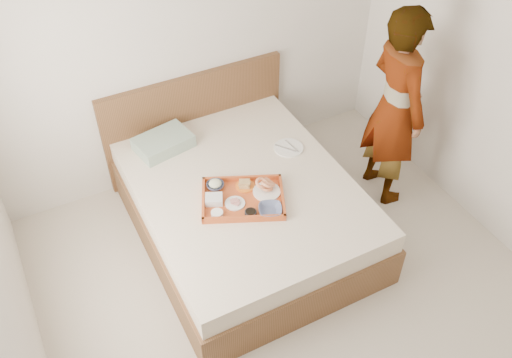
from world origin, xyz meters
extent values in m
cube|color=#BCB09F|center=(0.00, 0.00, 0.00)|extent=(3.50, 4.00, 0.01)
cube|color=silver|center=(0.00, 2.00, 1.30)|extent=(3.50, 0.01, 2.60)
cube|color=silver|center=(-1.75, 0.00, 1.30)|extent=(0.01, 4.00, 2.60)
cube|color=brown|center=(-0.05, 1.00, 0.27)|extent=(1.65, 2.00, 0.53)
cube|color=brown|center=(-0.05, 1.97, 0.47)|extent=(1.65, 0.06, 0.95)
cube|color=#97B099|center=(-0.43, 1.70, 0.58)|extent=(0.49, 0.38, 0.11)
cube|color=#C4582B|center=(-0.13, 0.85, 0.56)|extent=(0.73, 0.64, 0.05)
cylinder|color=white|center=(0.06, 0.83, 0.55)|extent=(0.27, 0.27, 0.01)
imported|color=#111840|center=(-0.01, 0.64, 0.57)|extent=(0.22, 0.22, 0.04)
cylinder|color=black|center=(-0.15, 0.68, 0.56)|extent=(0.12, 0.12, 0.03)
cylinder|color=white|center=(-0.20, 0.83, 0.55)|extent=(0.20, 0.20, 0.01)
cylinder|color=orange|center=(-0.05, 0.96, 0.55)|extent=(0.19, 0.19, 0.01)
imported|color=#111840|center=(-0.26, 1.05, 0.57)|extent=(0.17, 0.17, 0.04)
cube|color=silver|center=(-0.33, 0.92, 0.57)|extent=(0.16, 0.15, 0.05)
cylinder|color=white|center=(-0.37, 0.79, 0.56)|extent=(0.12, 0.12, 0.03)
cylinder|color=white|center=(0.47, 1.22, 0.54)|extent=(0.30, 0.30, 0.01)
imported|color=silver|center=(1.26, 0.92, 0.86)|extent=(0.46, 0.66, 1.73)
camera|label=1|loc=(-1.37, -1.75, 3.44)|focal=38.78mm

